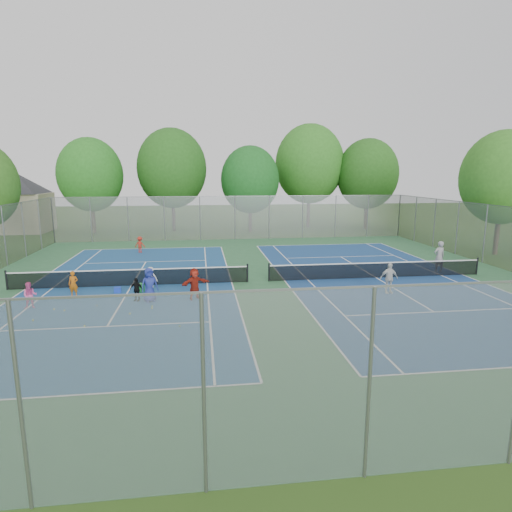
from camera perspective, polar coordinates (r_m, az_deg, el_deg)
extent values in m
plane|color=#2D4E18|center=(24.32, 0.31, -3.45)|extent=(120.00, 120.00, 0.00)
cube|color=#30673E|center=(24.31, 0.31, -3.44)|extent=(32.00, 32.00, 0.01)
cube|color=navy|center=(24.40, -16.24, -3.81)|extent=(10.97, 23.77, 0.01)
cube|color=navy|center=(26.17, 15.70, -2.80)|extent=(10.97, 23.77, 0.01)
cube|color=black|center=(24.30, -16.30, -2.81)|extent=(12.87, 0.10, 0.91)
cube|color=black|center=(26.07, 15.75, -1.86)|extent=(12.87, 0.10, 0.91)
cube|color=gray|center=(39.67, -2.82, 5.10)|extent=(32.00, 0.10, 4.00)
cube|color=gray|center=(8.97, 14.86, -16.38)|extent=(32.00, 0.10, 4.00)
cube|color=#B7A88C|center=(51.09, -29.16, 5.05)|extent=(6.00, 5.00, 4.00)
pyramid|color=#2D2D33|center=(50.93, -29.61, 9.74)|extent=(11.03, 11.03, 2.20)
cylinder|color=#443326|center=(46.80, -20.87, 4.99)|extent=(0.36, 0.36, 3.50)
ellipsoid|color=#256A1E|center=(46.60, -21.22, 10.06)|extent=(6.40, 6.40, 7.36)
cylinder|color=#443326|center=(46.60, -10.95, 5.70)|extent=(0.36, 0.36, 3.85)
ellipsoid|color=#215518|center=(46.42, -11.16, 11.39)|extent=(7.20, 7.20, 8.28)
cylinder|color=#443326|center=(44.86, -0.79, 5.25)|extent=(0.36, 0.36, 3.15)
ellipsoid|color=#19571D|center=(44.64, -0.80, 10.14)|extent=(6.00, 6.00, 6.90)
cylinder|color=#443326|center=(49.03, 7.00, 6.28)|extent=(0.36, 0.36, 4.20)
ellipsoid|color=#2C6A1E|center=(48.88, 7.14, 12.07)|extent=(7.60, 7.60, 8.74)
cylinder|color=#443326|center=(49.03, 14.42, 5.60)|extent=(0.36, 0.36, 3.50)
ellipsoid|color=#235618|center=(48.84, 14.65, 10.54)|extent=(6.60, 6.60, 7.59)
cylinder|color=#443326|center=(37.03, 29.47, 2.88)|extent=(0.36, 0.36, 3.50)
ellipsoid|color=#306B1F|center=(36.78, 30.06, 9.05)|extent=(6.00, 6.00, 6.90)
cube|color=#1839BA|center=(23.22, -17.97, -4.33)|extent=(0.38, 0.38, 0.29)
cube|color=green|center=(22.90, -15.04, -4.14)|extent=(0.31, 0.31, 0.48)
imported|color=#C56212|center=(23.21, -23.18, -3.43)|extent=(0.49, 0.34, 1.28)
imported|color=pink|center=(21.99, -27.91, -4.67)|extent=(0.67, 0.56, 1.23)
imported|color=silver|center=(23.54, -13.85, -2.81)|extent=(0.83, 0.59, 1.16)
imported|color=black|center=(21.35, -15.66, -4.33)|extent=(0.73, 0.50, 1.15)
imported|color=navy|center=(21.05, -14.03, -3.76)|extent=(0.95, 0.81, 1.65)
imported|color=#A92818|center=(21.02, -8.18, -3.69)|extent=(1.50, 1.05, 1.56)
imported|color=#B02719|center=(34.18, -15.21, 1.46)|extent=(0.90, 0.65, 1.26)
imported|color=gray|center=(28.89, 23.23, -0.07)|extent=(0.74, 0.51, 1.93)
imported|color=silver|center=(22.86, 17.31, -2.84)|extent=(0.94, 0.40, 1.59)
sphere|color=#ADCC2F|center=(22.11, -11.91, -5.09)|extent=(0.07, 0.07, 0.07)
sphere|color=yellow|center=(21.38, -25.34, -6.49)|extent=(0.07, 0.07, 0.07)
sphere|color=#A5C72E|center=(17.59, -10.14, -9.25)|extent=(0.07, 0.07, 0.07)
sphere|color=yellow|center=(18.66, -21.89, -8.70)|extent=(0.07, 0.07, 0.07)
sphere|color=#D0E334|center=(19.58, -16.46, -7.42)|extent=(0.07, 0.07, 0.07)
sphere|color=yellow|center=(21.02, -24.18, -6.68)|extent=(0.07, 0.07, 0.07)
sphere|color=#BEE034|center=(20.35, -13.69, -6.57)|extent=(0.07, 0.07, 0.07)
sphere|color=#E5EF37|center=(21.99, -8.67, -5.06)|extent=(0.07, 0.07, 0.07)
sphere|color=#B5C92E|center=(21.19, -20.44, -6.27)|extent=(0.07, 0.07, 0.07)
sphere|color=yellow|center=(20.08, -13.70, -6.82)|extent=(0.07, 0.07, 0.07)
sphere|color=gold|center=(20.23, -27.59, -7.66)|extent=(0.07, 0.07, 0.07)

